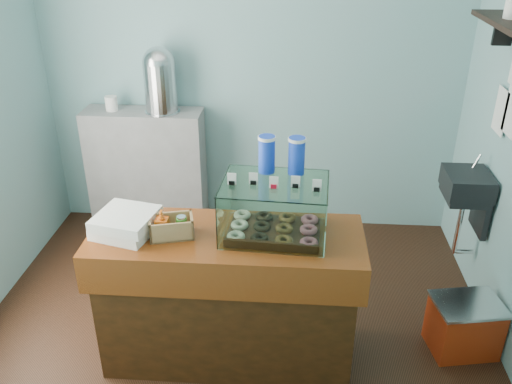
# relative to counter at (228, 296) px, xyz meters

# --- Properties ---
(ground) EXTENTS (3.50, 3.50, 0.00)m
(ground) POSITION_rel_counter_xyz_m (0.00, 0.25, -0.46)
(ground) COLOR black
(ground) RESTS_ON ground
(room_shell) EXTENTS (3.54, 3.04, 2.82)m
(room_shell) POSITION_rel_counter_xyz_m (0.03, 0.26, 1.25)
(room_shell) COLOR #7DB4B6
(room_shell) RESTS_ON ground
(counter) EXTENTS (1.60, 0.60, 0.90)m
(counter) POSITION_rel_counter_xyz_m (0.00, 0.00, 0.00)
(counter) COLOR #47220D
(counter) RESTS_ON ground
(back_shelf) EXTENTS (1.00, 0.32, 1.10)m
(back_shelf) POSITION_rel_counter_xyz_m (-0.90, 1.57, 0.09)
(back_shelf) COLOR gray
(back_shelf) RESTS_ON ground
(display_case) EXTENTS (0.62, 0.47, 0.55)m
(display_case) POSITION_rel_counter_xyz_m (0.28, 0.07, 0.62)
(display_case) COLOR black
(display_case) RESTS_ON counter
(condiment_crate) EXTENTS (0.28, 0.21, 0.17)m
(condiment_crate) POSITION_rel_counter_xyz_m (-0.32, -0.03, 0.50)
(condiment_crate) COLOR tan
(condiment_crate) RESTS_ON counter
(pastry_boxes) EXTENTS (0.39, 0.40, 0.13)m
(pastry_boxes) POSITION_rel_counter_xyz_m (-0.58, -0.01, 0.51)
(pastry_boxes) COLOR white
(pastry_boxes) RESTS_ON counter
(coffee_urn) EXTENTS (0.29, 0.29, 0.54)m
(coffee_urn) POSITION_rel_counter_xyz_m (-0.72, 1.56, 0.92)
(coffee_urn) COLOR silver
(coffee_urn) RESTS_ON back_shelf
(red_cooler) EXTENTS (0.48, 0.39, 0.37)m
(red_cooler) POSITION_rel_counter_xyz_m (1.51, 0.15, -0.27)
(red_cooler) COLOR #B22C0E
(red_cooler) RESTS_ON ground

